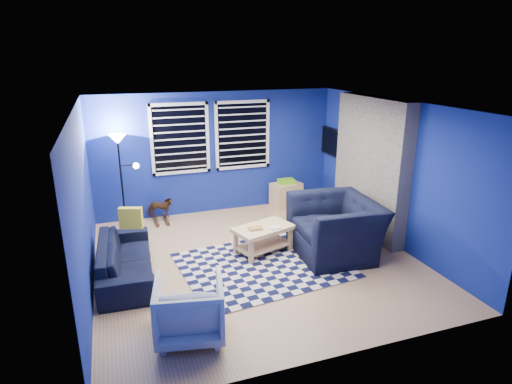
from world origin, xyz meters
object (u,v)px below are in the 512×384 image
Objects in this scene: cabinet at (286,194)px; sofa at (125,259)px; armchair_big at (335,227)px; coffee_table at (263,234)px; tv at (334,143)px; armchair_bent at (189,308)px; rocking_horse at (160,208)px; floor_lamp at (120,152)px.

sofa is at bearing -160.20° from cabinet.
armchair_big reaches higher than coffee_table.
armchair_bent is (-3.83, -3.59, -1.03)m from tv.
armchair_bent is (-2.71, -1.40, -0.10)m from armchair_big.
floor_lamp is (-0.66, -0.06, 1.19)m from rocking_horse.
armchair_big is at bearing -117.18° from tv.
armchair_big is 2.07× the size of cabinet.
coffee_table is 3.09m from floor_lamp.
sofa is at bearing -157.49° from tv.
armchair_bent is 0.45× the size of floor_lamp.
coffee_table is (-1.12, 0.42, -0.13)m from armchair_big.
tv is 3.05m from coffee_table.
floor_lamp reaches higher than sofa.
armchair_big is 1.78× the size of armchair_bent.
armchair_bent reaches higher than coffee_table.
armchair_big is 0.80× the size of floor_lamp.
floor_lamp is at bearing -70.68° from armchair_bent.
sofa is 2.23m from coffee_table.
floor_lamp reaches higher than cabinet.
armchair_bent is 3.82m from rocking_horse.
armchair_bent reaches higher than sofa.
tv is 3.87m from rocking_horse.
cabinet reaches higher than rocking_horse.
floor_lamp is at bearing 137.64° from coffee_table.
armchair_big is 1.31× the size of coffee_table.
tv is 0.69× the size of armchair_big.
tv is 1.24× the size of armchair_bent.
cabinet is at bearing -115.38° from armchair_bent.
sofa is 4.08m from cabinet.
rocking_horse is at bearing 5.19° from floor_lamp.
tv is 5.35m from armchair_bent.
tv is at bearing -64.98° from sofa.
rocking_horse is 0.28× the size of floor_lamp.
tv reaches higher than cabinet.
tv is at bearing -2.21° from floor_lamp.
tv is at bearing -25.58° from cabinet.
rocking_horse is 0.47× the size of coffee_table.
tv is at bearing -125.63° from armchair_bent.
floor_lamp is at bearing -122.42° from armchair_big.
floor_lamp is at bearing 109.08° from rocking_horse.
floor_lamp reaches higher than rocking_horse.
floor_lamp is at bearing 170.14° from cabinet.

